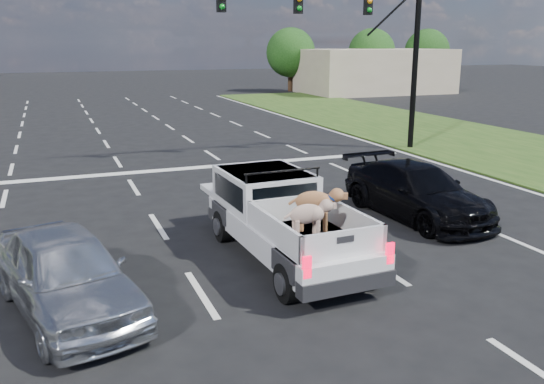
{
  "coord_description": "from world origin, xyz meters",
  "views": [
    {
      "loc": [
        -3.89,
        -8.86,
        4.16
      ],
      "look_at": [
        0.32,
        2.0,
        1.12
      ],
      "focal_mm": 38.0,
      "sensor_mm": 36.0,
      "label": 1
    }
  ],
  "objects_px": {
    "black_coupe": "(416,191)",
    "silver_sedan": "(66,273)",
    "traffic_signal": "(362,26)",
    "pickup_truck": "(283,217)"
  },
  "relations": [
    {
      "from": "pickup_truck",
      "to": "silver_sedan",
      "type": "height_order",
      "value": "pickup_truck"
    },
    {
      "from": "traffic_signal",
      "to": "black_coupe",
      "type": "height_order",
      "value": "traffic_signal"
    },
    {
      "from": "black_coupe",
      "to": "silver_sedan",
      "type": "bearing_deg",
      "value": -167.33
    },
    {
      "from": "traffic_signal",
      "to": "pickup_truck",
      "type": "height_order",
      "value": "traffic_signal"
    },
    {
      "from": "pickup_truck",
      "to": "traffic_signal",
      "type": "bearing_deg",
      "value": 50.98
    },
    {
      "from": "traffic_signal",
      "to": "pickup_truck",
      "type": "relative_size",
      "value": 1.89
    },
    {
      "from": "black_coupe",
      "to": "traffic_signal",
      "type": "bearing_deg",
      "value": 66.2
    },
    {
      "from": "traffic_signal",
      "to": "pickup_truck",
      "type": "bearing_deg",
      "value": -126.72
    },
    {
      "from": "traffic_signal",
      "to": "silver_sedan",
      "type": "bearing_deg",
      "value": -136.75
    },
    {
      "from": "pickup_truck",
      "to": "black_coupe",
      "type": "height_order",
      "value": "pickup_truck"
    }
  ]
}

